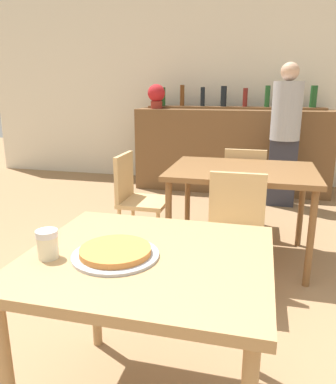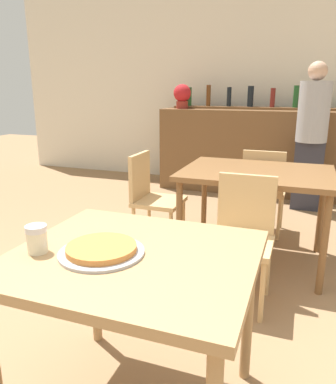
{
  "view_description": "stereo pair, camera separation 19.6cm",
  "coord_description": "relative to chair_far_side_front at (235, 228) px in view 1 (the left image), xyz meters",
  "views": [
    {
      "loc": [
        0.4,
        -1.28,
        1.39
      ],
      "look_at": [
        -0.06,
        0.55,
        0.86
      ],
      "focal_mm": 35.0,
      "sensor_mm": 36.0,
      "label": 1
    },
    {
      "loc": [
        0.59,
        -1.23,
        1.39
      ],
      "look_at": [
        -0.06,
        0.55,
        0.86
      ],
      "focal_mm": 35.0,
      "sensor_mm": 36.0,
      "label": 2
    }
  ],
  "objects": [
    {
      "name": "wall_back",
      "position": [
        -0.27,
        3.31,
        0.91
      ],
      "size": [
        8.0,
        0.05,
        2.8
      ],
      "color": "silver",
      "rests_on": "ground_plane"
    },
    {
      "name": "chair_far_side_left",
      "position": [
        -0.9,
        0.61,
        0.0
      ],
      "size": [
        0.4,
        0.4,
        0.84
      ],
      "rotation": [
        0.0,
        0.0,
        1.57
      ],
      "color": "tan",
      "rests_on": "ground_plane"
    },
    {
      "name": "pizza_tray",
      "position": [
        -0.38,
        -1.14,
        0.29
      ],
      "size": [
        0.34,
        0.34,
        0.04
      ],
      "color": "#A3A3A8",
      "rests_on": "dining_table_near"
    },
    {
      "name": "chair_far_side_front",
      "position": [
        0.0,
        0.0,
        0.0
      ],
      "size": [
        0.4,
        0.4,
        0.84
      ],
      "color": "tan",
      "rests_on": "ground_plane"
    },
    {
      "name": "dining_table_near",
      "position": [
        -0.27,
        -1.09,
        0.18
      ],
      "size": [
        0.95,
        0.84,
        0.76
      ],
      "color": "#A87F51",
      "rests_on": "ground_plane"
    },
    {
      "name": "bar_back_shelf",
      "position": [
        -0.24,
        2.94,
        0.7
      ],
      "size": [
        2.39,
        0.24,
        0.34
      ],
      "color": "brown",
      "rests_on": "bar_counter"
    },
    {
      "name": "person_standing",
      "position": [
        0.39,
        2.22,
        0.41
      ],
      "size": [
        0.34,
        0.34,
        1.66
      ],
      "color": "#2D2D38",
      "rests_on": "ground_plane"
    },
    {
      "name": "dining_table_far",
      "position": [
        -0.0,
        0.61,
        0.2
      ],
      "size": [
        1.15,
        0.87,
        0.76
      ],
      "color": "brown",
      "rests_on": "ground_plane"
    },
    {
      "name": "bar_counter",
      "position": [
        -0.27,
        2.8,
        0.07
      ],
      "size": [
        2.6,
        0.56,
        1.11
      ],
      "color": "brown",
      "rests_on": "ground_plane"
    },
    {
      "name": "potted_plant",
      "position": [
        -1.32,
        2.75,
        0.8
      ],
      "size": [
        0.24,
        0.24,
        0.33
      ],
      "color": "maroon",
      "rests_on": "bar_counter"
    },
    {
      "name": "chair_far_side_back",
      "position": [
        0.0,
        1.21,
        0.0
      ],
      "size": [
        0.4,
        0.4,
        0.84
      ],
      "rotation": [
        0.0,
        0.0,
        3.14
      ],
      "color": "tan",
      "rests_on": "ground_plane"
    },
    {
      "name": "cheese_shaker",
      "position": [
        -0.63,
        -1.21,
        0.33
      ],
      "size": [
        0.08,
        0.08,
        0.11
      ],
      "color": "beige",
      "rests_on": "dining_table_near"
    }
  ]
}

